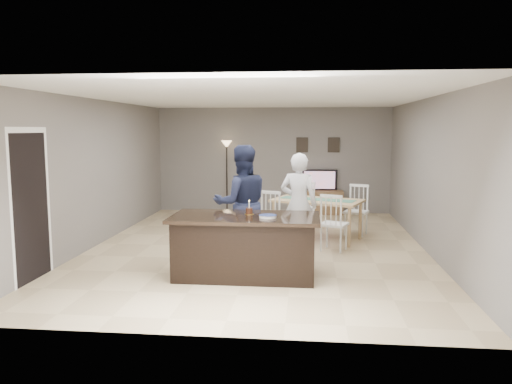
# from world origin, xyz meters

# --- Properties ---
(floor) EXTENTS (8.00, 8.00, 0.00)m
(floor) POSITION_xyz_m (0.00, 0.00, 0.00)
(floor) COLOR tan
(floor) RESTS_ON ground
(room_shell) EXTENTS (8.00, 8.00, 8.00)m
(room_shell) POSITION_xyz_m (0.00, 0.00, 1.68)
(room_shell) COLOR slate
(room_shell) RESTS_ON floor
(kitchen_island) EXTENTS (2.15, 1.10, 0.90)m
(kitchen_island) POSITION_xyz_m (0.00, -1.80, 0.45)
(kitchen_island) COLOR black
(kitchen_island) RESTS_ON floor
(tv_console) EXTENTS (1.20, 0.40, 0.60)m
(tv_console) POSITION_xyz_m (1.20, 3.77, 0.30)
(tv_console) COLOR brown
(tv_console) RESTS_ON floor
(television) EXTENTS (0.91, 0.12, 0.53)m
(television) POSITION_xyz_m (1.20, 3.84, 0.86)
(television) COLOR black
(television) RESTS_ON tv_console
(tv_screen_glow) EXTENTS (0.78, 0.00, 0.78)m
(tv_screen_glow) POSITION_xyz_m (1.20, 3.76, 0.87)
(tv_screen_glow) COLOR #E45B19
(tv_screen_glow) RESTS_ON tv_console
(picture_frames) EXTENTS (1.10, 0.02, 0.38)m
(picture_frames) POSITION_xyz_m (1.15, 3.98, 1.75)
(picture_frames) COLOR black
(picture_frames) RESTS_ON room_shell
(doorway) EXTENTS (0.00, 2.10, 2.65)m
(doorway) POSITION_xyz_m (-2.99, -2.30, 1.26)
(doorway) COLOR black
(doorway) RESTS_ON floor
(woman) EXTENTS (0.72, 0.56, 1.75)m
(woman) POSITION_xyz_m (0.75, -0.45, 0.88)
(woman) COLOR silver
(woman) RESTS_ON floor
(man) EXTENTS (1.10, 0.97, 1.90)m
(man) POSITION_xyz_m (-0.17, -0.95, 0.95)
(man) COLOR #191F38
(man) RESTS_ON floor
(birthday_cake) EXTENTS (0.14, 0.14, 0.21)m
(birthday_cake) POSITION_xyz_m (0.04, -1.67, 0.95)
(birthday_cake) COLOR yellow
(birthday_cake) RESTS_ON kitchen_island
(plate_stack) EXTENTS (0.25, 0.25, 0.04)m
(plate_stack) POSITION_xyz_m (0.34, -1.92, 0.92)
(plate_stack) COLOR white
(plate_stack) RESTS_ON kitchen_island
(dining_table) EXTENTS (2.16, 2.33, 1.02)m
(dining_table) POSITION_xyz_m (1.09, 0.80, 0.65)
(dining_table) COLOR tan
(dining_table) RESTS_ON floor
(floor_lamp) EXTENTS (0.28, 0.28, 1.86)m
(floor_lamp) POSITION_xyz_m (-1.18, 3.79, 1.44)
(floor_lamp) COLOR black
(floor_lamp) RESTS_ON floor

